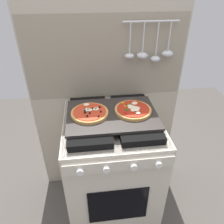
{
  "coord_description": "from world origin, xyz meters",
  "views": [
    {
      "loc": [
        -0.13,
        -1.09,
        1.62
      ],
      "look_at": [
        0.0,
        0.0,
        0.93
      ],
      "focal_mm": 34.7,
      "sensor_mm": 36.0,
      "label": 1
    }
  ],
  "objects_px": {
    "baking_tray": "(112,115)",
    "pizza_right": "(133,110)",
    "pizza_left": "(90,113)",
    "stove": "(112,168)"
  },
  "relations": [
    {
      "from": "baking_tray",
      "to": "pizza_right",
      "type": "height_order",
      "value": "pizza_right"
    },
    {
      "from": "pizza_left",
      "to": "pizza_right",
      "type": "bearing_deg",
      "value": -0.08
    },
    {
      "from": "pizza_left",
      "to": "baking_tray",
      "type": "bearing_deg",
      "value": -2.99
    },
    {
      "from": "stove",
      "to": "baking_tray",
      "type": "relative_size",
      "value": 1.67
    },
    {
      "from": "stove",
      "to": "pizza_right",
      "type": "distance_m",
      "value": 0.5
    },
    {
      "from": "baking_tray",
      "to": "pizza_right",
      "type": "xyz_separation_m",
      "value": [
        0.13,
        0.01,
        0.02
      ]
    },
    {
      "from": "baking_tray",
      "to": "pizza_right",
      "type": "bearing_deg",
      "value": 2.91
    },
    {
      "from": "stove",
      "to": "pizza_left",
      "type": "bearing_deg",
      "value": 176.31
    },
    {
      "from": "pizza_left",
      "to": "pizza_right",
      "type": "distance_m",
      "value": 0.26
    },
    {
      "from": "pizza_left",
      "to": "pizza_right",
      "type": "relative_size",
      "value": 1.0
    }
  ]
}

